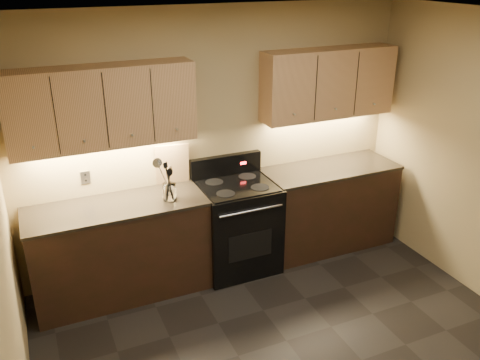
% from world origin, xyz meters
% --- Properties ---
extents(ceiling, '(4.00, 4.00, 0.00)m').
position_xyz_m(ceiling, '(0.00, 0.00, 2.60)').
color(ceiling, silver).
rests_on(ceiling, wall_back).
extents(wall_back, '(4.00, 0.04, 2.60)m').
position_xyz_m(wall_back, '(0.00, 2.00, 1.30)').
color(wall_back, tan).
rests_on(wall_back, ground).
extents(wall_left, '(0.04, 4.00, 2.60)m').
position_xyz_m(wall_left, '(-2.00, 0.00, 1.30)').
color(wall_left, tan).
rests_on(wall_left, ground).
extents(counter_left, '(1.62, 0.62, 0.93)m').
position_xyz_m(counter_left, '(-1.10, 1.70, 0.47)').
color(counter_left, black).
rests_on(counter_left, ground).
extents(counter_right, '(1.46, 0.62, 0.93)m').
position_xyz_m(counter_right, '(1.18, 1.70, 0.47)').
color(counter_right, black).
rests_on(counter_right, ground).
extents(stove, '(0.76, 0.68, 1.14)m').
position_xyz_m(stove, '(0.08, 1.68, 0.48)').
color(stove, black).
rests_on(stove, ground).
extents(upper_cab_left, '(1.60, 0.30, 0.70)m').
position_xyz_m(upper_cab_left, '(-1.10, 1.85, 1.80)').
color(upper_cab_left, tan).
rests_on(upper_cab_left, wall_back).
extents(upper_cab_right, '(1.44, 0.30, 0.70)m').
position_xyz_m(upper_cab_right, '(1.18, 1.85, 1.80)').
color(upper_cab_right, tan).
rests_on(upper_cab_right, wall_back).
extents(outlet_plate, '(0.08, 0.01, 0.12)m').
position_xyz_m(outlet_plate, '(-1.30, 1.99, 1.12)').
color(outlet_plate, '#B2B5BA').
rests_on(outlet_plate, wall_back).
extents(utensil_crock, '(0.13, 0.13, 0.16)m').
position_xyz_m(utensil_crock, '(-0.62, 1.62, 1.00)').
color(utensil_crock, white).
rests_on(utensil_crock, counter_left).
extents(cutting_board, '(0.33, 0.11, 0.41)m').
position_xyz_m(cutting_board, '(-0.48, 1.96, 1.13)').
color(cutting_board, tan).
rests_on(cutting_board, counter_left).
extents(wooden_spoon, '(0.14, 0.11, 0.30)m').
position_xyz_m(wooden_spoon, '(-0.66, 1.62, 1.09)').
color(wooden_spoon, tan).
rests_on(wooden_spoon, utensil_crock).
extents(black_spoon, '(0.07, 0.15, 0.33)m').
position_xyz_m(black_spoon, '(-0.63, 1.64, 1.11)').
color(black_spoon, black).
rests_on(black_spoon, utensil_crock).
extents(black_turner, '(0.16, 0.11, 0.39)m').
position_xyz_m(black_turner, '(-0.60, 1.59, 1.14)').
color(black_turner, black).
rests_on(black_turner, utensil_crock).
extents(steel_skimmer, '(0.20, 0.15, 0.40)m').
position_xyz_m(steel_skimmer, '(-0.59, 1.61, 1.14)').
color(steel_skimmer, silver).
rests_on(steel_skimmer, utensil_crock).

